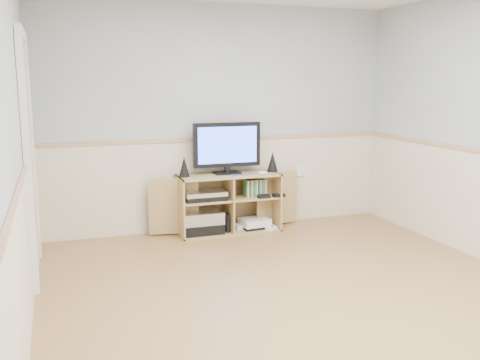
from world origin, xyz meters
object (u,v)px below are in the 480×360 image
at_px(keyboard, 245,175).
at_px(game_consoles, 253,223).
at_px(media_cabinet, 227,202).
at_px(monitor, 227,146).

distance_m(keyboard, game_consoles, 0.62).
height_order(keyboard, game_consoles, keyboard).
relative_size(keyboard, game_consoles, 0.63).
distance_m(media_cabinet, game_consoles, 0.40).
bearing_deg(keyboard, game_consoles, 41.56).
bearing_deg(media_cabinet, game_consoles, -12.53).
distance_m(monitor, game_consoles, 0.94).
relative_size(media_cabinet, keyboard, 6.15).
bearing_deg(monitor, media_cabinet, 90.00).
xyz_separation_m(monitor, keyboard, (0.14, -0.19, -0.30)).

